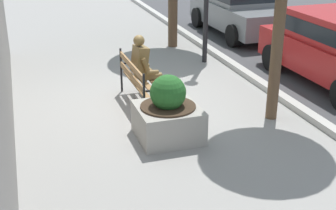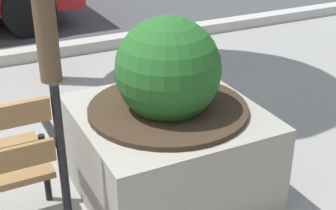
% 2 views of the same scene
% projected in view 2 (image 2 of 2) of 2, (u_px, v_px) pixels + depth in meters
% --- Properties ---
extents(concrete_planter, '(1.03, 1.03, 1.12)m').
position_uv_depth(concrete_planter, '(168.00, 131.00, 2.85)').
color(concrete_planter, gray).
rests_on(concrete_planter, ground).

